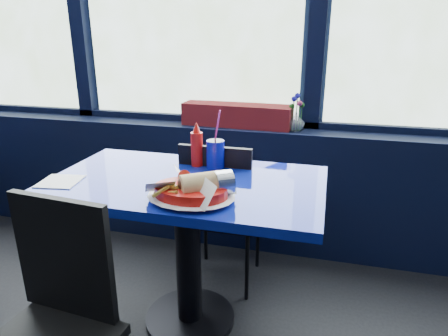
# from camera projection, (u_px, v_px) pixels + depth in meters

# --- Properties ---
(window_sill) EXTENTS (5.00, 0.26, 0.80)m
(window_sill) POSITION_uv_depth(u_px,v_px,m) (190.00, 180.00, 2.73)
(window_sill) COLOR black
(window_sill) RESTS_ON ground
(near_table) EXTENTS (1.20, 0.70, 0.75)m
(near_table) POSITION_uv_depth(u_px,v_px,m) (187.00, 217.00, 1.81)
(near_table) COLOR black
(near_table) RESTS_ON ground
(chair_near_front) EXTENTS (0.43, 0.43, 0.87)m
(chair_near_front) POSITION_uv_depth(u_px,v_px,m) (51.00, 317.00, 1.28)
(chair_near_front) COLOR black
(chair_near_front) RESTS_ON ground
(chair_near_back) EXTENTS (0.39, 0.39, 0.85)m
(chair_near_back) POSITION_uv_depth(u_px,v_px,m) (221.00, 206.00, 2.12)
(chair_near_back) COLOR black
(chair_near_back) RESTS_ON ground
(planter_box) EXTENTS (0.69, 0.20, 0.14)m
(planter_box) POSITION_uv_depth(u_px,v_px,m) (237.00, 115.00, 2.51)
(planter_box) COLOR maroon
(planter_box) RESTS_ON window_sill
(flower_vase) EXTENTS (0.14, 0.14, 0.22)m
(flower_vase) POSITION_uv_depth(u_px,v_px,m) (296.00, 119.00, 2.39)
(flower_vase) COLOR silver
(flower_vase) RESTS_ON window_sill
(food_basket) EXTENTS (0.34, 0.34, 0.11)m
(food_basket) POSITION_uv_depth(u_px,v_px,m) (193.00, 190.00, 1.54)
(food_basket) COLOR #B5110C
(food_basket) RESTS_ON near_table
(ketchup_bottle) EXTENTS (0.06, 0.06, 0.22)m
(ketchup_bottle) POSITION_uv_depth(u_px,v_px,m) (197.00, 146.00, 1.91)
(ketchup_bottle) COLOR #B5110C
(ketchup_bottle) RESTS_ON near_table
(soda_cup) EXTENTS (0.08, 0.08, 0.29)m
(soda_cup) POSITION_uv_depth(u_px,v_px,m) (215.00, 154.00, 1.88)
(soda_cup) COLOR #0C128C
(soda_cup) RESTS_ON near_table
(napkin) EXTENTS (0.19, 0.19, 0.00)m
(napkin) POSITION_uv_depth(u_px,v_px,m) (60.00, 181.00, 1.73)
(napkin) COLOR white
(napkin) RESTS_ON near_table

